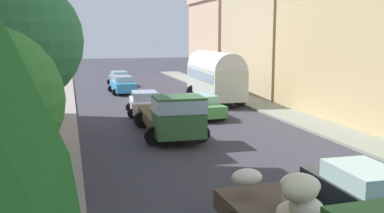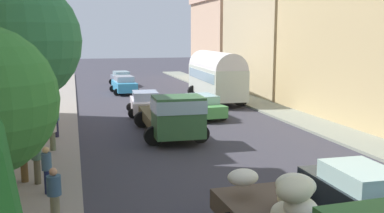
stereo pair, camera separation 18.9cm
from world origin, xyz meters
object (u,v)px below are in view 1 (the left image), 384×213
object	(u,v)px
car_0	(145,103)
pedestrian_2	(53,131)
parked_bus_1	(215,74)
cargo_truck_1	(172,115)
pedestrian_0	(49,169)
car_1	(123,85)
pedestrian_4	(56,119)
car_2	(120,78)
car_4	(363,194)
pedestrian_3	(38,160)
car_5	(202,106)
pedestrian_1	(58,195)

from	to	relation	value
car_0	pedestrian_2	size ratio (longest dim) A/B	2.29
parked_bus_1	car_0	world-z (taller)	parked_bus_1
car_0	parked_bus_1	bearing A→B (deg)	34.90
cargo_truck_1	pedestrian_0	world-z (taller)	cargo_truck_1
car_1	pedestrian_2	distance (m)	20.51
pedestrian_2	pedestrian_4	distance (m)	2.64
car_2	pedestrian_4	distance (m)	24.18
car_1	car_4	bearing A→B (deg)	-83.83
pedestrian_3	car_4	bearing A→B (deg)	-30.71
car_2	car_4	xyz separation A→B (m)	(2.78, -35.95, 0.03)
car_2	car_5	distance (m)	19.81
car_0	pedestrian_4	world-z (taller)	pedestrian_4
car_0	car_1	size ratio (longest dim) A/B	0.92
car_0	pedestrian_0	xyz separation A→B (m)	(-5.44, -14.27, 0.20)
cargo_truck_1	pedestrian_2	bearing A→B (deg)	-166.07
car_4	pedestrian_3	distance (m)	10.34
pedestrian_2	pedestrian_3	size ratio (longest dim) A/B	1.03
car_0	pedestrian_1	world-z (taller)	pedestrian_1
pedestrian_0	pedestrian_1	world-z (taller)	pedestrian_1
car_1	pedestrian_4	size ratio (longest dim) A/B	2.48
car_4	car_5	world-z (taller)	car_4
pedestrian_1	pedestrian_4	distance (m)	10.76
car_0	pedestrian_2	bearing A→B (deg)	-122.46
car_2	car_0	bearing A→B (deg)	-90.94
parked_bus_1	car_5	world-z (taller)	parked_bus_1
pedestrian_1	pedestrian_2	distance (m)	8.13
pedestrian_3	pedestrian_4	bearing A→B (deg)	86.86
parked_bus_1	pedestrian_0	distance (m)	22.10
parked_bus_1	car_5	size ratio (longest dim) A/B	2.03
parked_bus_1	car_0	xyz separation A→B (m)	(-6.32, -4.41, -1.38)
car_4	pedestrian_2	bearing A→B (deg)	131.10
pedestrian_1	pedestrian_3	distance (m)	3.65
car_5	pedestrian_2	world-z (taller)	pedestrian_2
pedestrian_3	pedestrian_4	world-z (taller)	pedestrian_4
car_1	pedestrian_4	distance (m)	17.96
car_0	car_1	world-z (taller)	car_1
parked_bus_1	car_5	xyz separation A→B (m)	(-3.01, -6.50, -1.40)
car_5	car_1	bearing A→B (deg)	104.59
car_0	car_4	world-z (taller)	car_4
car_2	car_4	world-z (taller)	car_4
car_2	pedestrian_3	world-z (taller)	pedestrian_3
cargo_truck_1	car_2	bearing A→B (deg)	89.83
car_2	car_5	bearing A→B (deg)	-81.21
cargo_truck_1	pedestrian_3	size ratio (longest dim) A/B	4.10
car_0	car_1	xyz separation A→B (m)	(-0.13, 11.15, 0.03)
car_4	pedestrian_4	world-z (taller)	pedestrian_4
cargo_truck_1	car_2	distance (m)	24.71
car_5	pedestrian_0	xyz separation A→B (m)	(-8.75, -12.18, 0.22)
cargo_truck_1	pedestrian_1	xyz separation A→B (m)	(-5.33, -9.54, -0.23)
car_5	pedestrian_1	bearing A→B (deg)	-119.88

